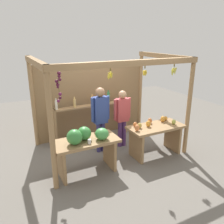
% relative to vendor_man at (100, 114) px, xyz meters
% --- Properties ---
extents(ground_plane, '(12.00, 12.00, 0.00)m').
position_rel_vendor_man_xyz_m(ground_plane, '(0.23, 0.05, -1.00)').
color(ground_plane, slate).
rests_on(ground_plane, ground).
extents(market_stall, '(3.38, 2.21, 2.37)m').
position_rel_vendor_man_xyz_m(market_stall, '(0.23, 0.55, 0.38)').
color(market_stall, '#99754C').
rests_on(market_stall, ground).
extents(fruit_counter_left, '(1.37, 0.64, 1.06)m').
position_rel_vendor_man_xyz_m(fruit_counter_left, '(-0.67, -0.76, -0.30)').
color(fruit_counter_left, '#99754C').
rests_on(fruit_counter_left, ground).
extents(fruit_counter_right, '(1.37, 0.64, 0.91)m').
position_rel_vendor_man_xyz_m(fruit_counter_right, '(1.12, -0.73, -0.43)').
color(fruit_counter_right, '#99754C').
rests_on(fruit_counter_right, ground).
extents(bottle_shelf_unit, '(2.17, 0.22, 1.36)m').
position_rel_vendor_man_xyz_m(bottle_shelf_unit, '(0.13, 0.84, -0.21)').
color(bottle_shelf_unit, '#99754C').
rests_on(bottle_shelf_unit, ground).
extents(vendor_man, '(0.48, 0.22, 1.66)m').
position_rel_vendor_man_xyz_m(vendor_man, '(0.00, 0.00, 0.00)').
color(vendor_man, navy).
rests_on(vendor_man, ground).
extents(vendor_woman, '(0.48, 0.21, 1.51)m').
position_rel_vendor_man_xyz_m(vendor_woman, '(0.62, 0.03, -0.10)').
color(vendor_woman, '#502E68').
rests_on(vendor_woman, ground).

